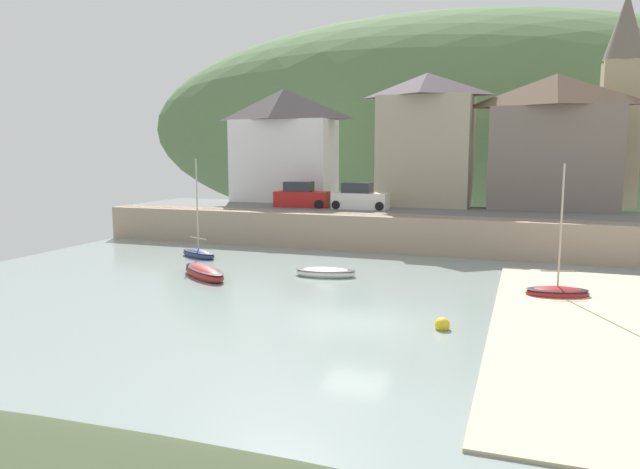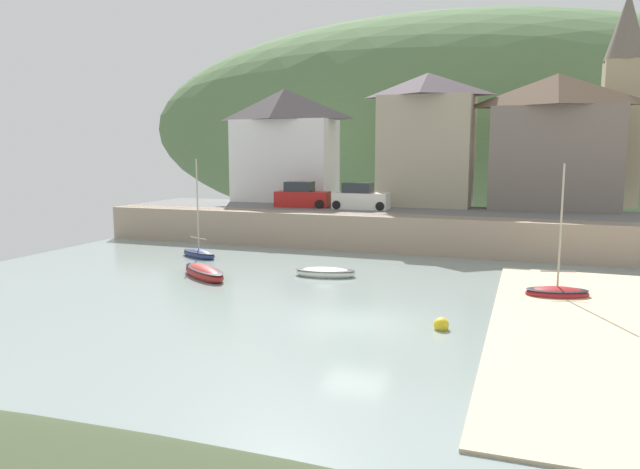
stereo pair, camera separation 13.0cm
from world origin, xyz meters
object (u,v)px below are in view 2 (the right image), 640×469
Objects in this scene: sailboat_nearest_shore at (199,253)px; parked_car_by_wall at (360,198)px; church_with_spire at (622,97)px; mooring_buoy at (441,325)px; waterfront_building_right at (555,141)px; rowboat_small_beached at (325,273)px; motorboat_with_cabin at (557,292)px; waterfront_building_centre at (427,139)px; sailboat_far_left at (204,273)px; parked_car_near_slipway at (302,196)px; waterfront_building_left at (285,144)px.

sailboat_nearest_shore is 13.07m from parked_car_by_wall.
church_with_spire is 27.75× the size of mooring_buoy.
waterfront_building_right is 26.38m from mooring_buoy.
sailboat_nearest_shore is at bearing -144.32° from church_with_spire.
sailboat_nearest_shore is 10.97× the size of mooring_buoy.
rowboat_small_beached is 0.55× the size of motorboat_with_cabin.
rowboat_small_beached is at bearing 162.98° from motorboat_with_cabin.
church_with_spire reaches higher than waterfront_building_right.
sailboat_nearest_shore reaches higher than motorboat_with_cabin.
waterfront_building_centre is 22.72m from sailboat_far_left.
mooring_buoy is at bearing -7.01° from sailboat_nearest_shore.
parked_car_by_wall reaches higher than sailboat_far_left.
waterfront_building_right reaches higher than sailboat_nearest_shore.
parked_car_near_slipway is (-6.33, 12.85, 3.01)m from rowboat_small_beached.
mooring_buoy is at bearing -135.41° from motorboat_with_cabin.
sailboat_far_left is at bearing -167.56° from rowboat_small_beached.
motorboat_with_cabin is at bearing 15.07° from sailboat_nearest_shore.
parked_car_by_wall is at bearing 77.30° from sailboat_nearest_shore.
waterfront_building_right is 1.56× the size of motorboat_with_cabin.
sailboat_far_left is (-17.77, -19.78, -7.14)m from waterfront_building_right.
waterfront_building_left is 0.92× the size of waterfront_building_centre.
parked_car_by_wall is (-13.26, 13.72, 2.95)m from motorboat_with_cabin.
waterfront_building_right is at bearing -0.00° from waterfront_building_left.
parked_car_near_slipway is at bearing -53.90° from waterfront_building_left.
parked_car_near_slipway reaches higher than rowboat_small_beached.
parked_car_near_slipway is (-17.92, 13.72, 2.95)m from motorboat_with_cabin.
parked_car_near_slipway is at bearing 97.77° from sailboat_nearest_shore.
rowboat_small_beached is at bearing -61.01° from waterfront_building_left.
parked_car_near_slipway reaches higher than mooring_buoy.
waterfront_building_right is 2.31× the size of parked_car_near_slipway.
waterfront_building_left is 21.36m from waterfront_building_right.
church_with_spire reaches higher than rowboat_small_beached.
mooring_buoy is (-9.22, -28.97, -10.51)m from church_with_spire.
sailboat_nearest_shore reaches higher than mooring_buoy.
waterfront_building_right is at bearing 76.77° from motorboat_with_cabin.
parked_car_by_wall is at bearing -29.53° from waterfront_building_left.
waterfront_building_centre is 1.61× the size of sailboat_nearest_shore.
parked_car_near_slipway is at bearing 127.93° from sailboat_far_left.
rowboat_small_beached is at bearing -124.09° from waterfront_building_right.
parked_car_by_wall is at bearing 87.92° from rowboat_small_beached.
motorboat_with_cabin is (-0.16, -18.22, -7.14)m from waterfront_building_right.
sailboat_nearest_shore is at bearing 148.14° from mooring_buoy.
sailboat_far_left is at bearing -31.78° from sailboat_nearest_shore.
mooring_buoy is at bearing -55.97° from waterfront_building_left.
waterfront_building_right is 16.91× the size of mooring_buoy.
rowboat_small_beached is (9.61, -17.35, -7.01)m from waterfront_building_left.
parked_car_by_wall is (-4.08, -4.50, -4.39)m from waterfront_building_centre.
church_with_spire reaches higher than sailboat_nearest_shore.
waterfront_building_left reaches higher than mooring_buoy.
waterfront_building_right reaches higher than parked_car_near_slipway.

